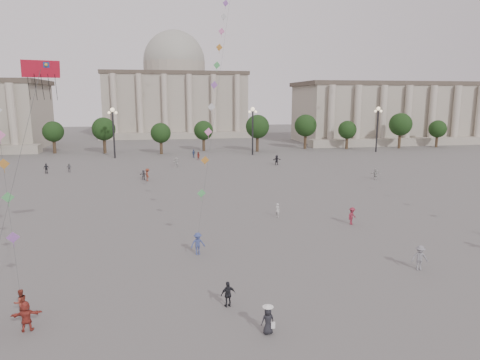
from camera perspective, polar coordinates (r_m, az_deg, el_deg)
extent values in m
plane|color=#5C5956|center=(27.25, 1.15, -16.55)|extent=(360.00, 360.00, 0.00)
cube|color=#A29888|center=(143.13, 23.90, 8.10)|extent=(80.00, 22.00, 16.00)
cube|color=#4A4036|center=(143.11, 24.17, 11.53)|extent=(81.60, 22.44, 1.20)
cube|color=#A29888|center=(132.97, 26.79, 4.69)|extent=(84.00, 4.00, 2.00)
cube|color=#A29888|center=(153.81, -8.58, 9.76)|extent=(46.00, 30.00, 20.00)
cube|color=#4A4036|center=(154.00, -8.69, 13.71)|extent=(46.92, 30.60, 1.20)
cube|color=#A29888|center=(137.28, -8.25, 5.90)|extent=(48.30, 4.00, 2.00)
cylinder|color=#A29888|center=(154.11, -8.72, 14.41)|extent=(21.00, 21.00, 5.00)
sphere|color=#9A998C|center=(154.29, -8.74, 15.34)|extent=(21.00, 21.00, 21.00)
cylinder|color=#34241A|center=(105.34, -24.08, 4.02)|extent=(0.70, 0.70, 3.52)
sphere|color=black|center=(105.02, -24.24, 6.01)|extent=(5.12, 5.12, 5.12)
cylinder|color=#34241A|center=(103.13, -17.59, 4.33)|extent=(0.70, 0.70, 3.52)
sphere|color=black|center=(102.81, -17.70, 6.36)|extent=(5.12, 5.12, 5.12)
cylinder|color=#34241A|center=(102.29, -10.89, 4.59)|extent=(0.70, 0.70, 3.52)
sphere|color=black|center=(101.97, -10.96, 6.64)|extent=(5.12, 5.12, 5.12)
cylinder|color=#34241A|center=(102.85, -4.17, 4.79)|extent=(0.70, 0.70, 3.52)
sphere|color=black|center=(102.53, -4.20, 6.83)|extent=(5.12, 5.12, 5.12)
cylinder|color=#34241A|center=(104.80, 2.39, 4.92)|extent=(0.70, 0.70, 3.52)
sphere|color=black|center=(104.48, 2.41, 6.92)|extent=(5.12, 5.12, 5.12)
cylinder|color=#34241A|center=(108.05, 8.64, 4.98)|extent=(0.70, 0.70, 3.52)
sphere|color=black|center=(107.74, 8.69, 6.93)|extent=(5.12, 5.12, 5.12)
cylinder|color=#34241A|center=(112.49, 14.45, 4.99)|extent=(0.70, 0.70, 3.52)
sphere|color=black|center=(112.20, 14.54, 6.86)|extent=(5.12, 5.12, 5.12)
cylinder|color=#34241A|center=(117.99, 19.78, 4.95)|extent=(0.70, 0.70, 3.52)
sphere|color=black|center=(117.71, 19.89, 6.73)|extent=(5.12, 5.12, 5.12)
cylinder|color=#34241A|center=(124.41, 24.59, 4.88)|extent=(0.70, 0.70, 3.52)
sphere|color=black|center=(124.14, 24.73, 6.57)|extent=(5.12, 5.12, 5.12)
cylinder|color=#262628|center=(94.57, -16.49, 5.82)|extent=(0.36, 0.36, 10.00)
sphere|color=#FFE5B2|center=(94.29, -16.66, 8.96)|extent=(0.90, 0.90, 0.90)
sphere|color=#FFE5B2|center=(94.39, -17.06, 8.58)|extent=(0.60, 0.60, 0.60)
sphere|color=#FFE5B2|center=(94.24, -16.21, 8.62)|extent=(0.60, 0.60, 0.60)
cylinder|color=#262628|center=(96.08, 1.70, 6.33)|extent=(0.36, 0.36, 10.00)
sphere|color=#FFE5B2|center=(95.82, 1.71, 9.43)|extent=(0.90, 0.90, 0.90)
sphere|color=#FFE5B2|center=(95.69, 1.30, 9.07)|extent=(0.60, 0.60, 0.60)
sphere|color=#FFE5B2|center=(95.98, 2.12, 9.07)|extent=(0.60, 0.60, 0.60)
cylinder|color=#262628|center=(106.40, 17.81, 6.25)|extent=(0.36, 0.36, 10.00)
sphere|color=#FFE5B2|center=(106.16, 17.97, 9.05)|extent=(0.90, 0.90, 0.90)
sphere|color=#FFE5B2|center=(105.85, 17.61, 8.74)|extent=(0.60, 0.60, 0.60)
sphere|color=#FFE5B2|center=(106.51, 18.29, 8.71)|extent=(0.60, 0.60, 0.60)
imported|color=#354877|center=(92.67, -6.21, 3.54)|extent=(1.03, 1.03, 1.76)
imported|color=silver|center=(80.64, -8.49, 2.38)|extent=(1.49, 1.46, 1.70)
imported|color=slate|center=(34.75, 22.85, -9.54)|extent=(1.37, 1.01, 1.89)
imported|color=#B6B7B2|center=(70.46, 17.62, 0.78)|extent=(1.62, 1.25, 1.71)
imported|color=maroon|center=(44.64, 14.71, -4.66)|extent=(1.32, 1.18, 1.77)
imported|color=black|center=(82.09, 4.92, 2.67)|extent=(1.82, 0.87, 1.88)
imported|color=slate|center=(68.45, -12.75, 0.67)|extent=(1.51, 1.02, 1.56)
imported|color=beige|center=(46.00, 5.02, -4.04)|extent=(0.63, 0.66, 1.53)
imported|color=#59585D|center=(79.32, -21.83, 1.51)|extent=(0.96, 0.63, 1.51)
imported|color=brown|center=(67.33, -12.23, 0.69)|extent=(0.99, 1.39, 1.95)
imported|color=maroon|center=(88.74, -5.58, 3.20)|extent=(1.02, 1.00, 1.66)
imported|color=black|center=(79.49, -24.40, 1.42)|extent=(1.07, 0.55, 1.74)
imported|color=#9E352B|center=(27.08, -26.62, -15.93)|extent=(1.65, 0.72, 1.72)
imported|color=black|center=(26.93, -1.59, -14.98)|extent=(1.02, 0.61, 1.62)
imported|color=maroon|center=(29.06, -27.20, -14.28)|extent=(0.97, 0.92, 1.57)
imported|color=#38457F|center=(35.28, -5.65, -8.44)|extent=(1.30, 0.90, 1.85)
imported|color=black|center=(24.28, 3.73, -18.22)|extent=(0.80, 0.59, 1.51)
cone|color=white|center=(23.87, 3.76, -16.40)|extent=(0.52, 0.52, 0.14)
cylinder|color=white|center=(23.90, 3.76, -16.53)|extent=(0.60, 0.60, 0.02)
cube|color=white|center=(24.31, 4.42, -18.74)|extent=(0.22, 0.10, 0.35)
cube|color=red|center=(29.87, -25.04, 13.27)|extent=(2.26, 1.13, 1.02)
cube|color=green|center=(29.94, -25.76, 13.69)|extent=(0.39, 0.29, 0.34)
cube|color=#1C449C|center=(29.77, -24.42, 13.82)|extent=(0.39, 0.29, 0.34)
sphere|color=gold|center=(29.90, -25.78, 13.69)|extent=(0.20, 0.20, 0.20)
sphere|color=gold|center=(29.73, -24.44, 13.82)|extent=(0.20, 0.20, 0.20)
cylinder|color=#3F3F3F|center=(27.69, -27.90, 0.05)|extent=(0.02, 0.02, 14.23)
cube|color=#975BB6|center=(30.09, -28.02, -6.77)|extent=(0.76, 0.25, 0.76)
cube|color=#50AE5F|center=(31.84, -28.55, -2.04)|extent=(0.76, 0.25, 0.76)
cube|color=#BE7C2C|center=(33.79, -28.99, 1.91)|extent=(0.76, 0.25, 0.76)
cube|color=pink|center=(35.90, -29.37, 5.26)|extent=(0.76, 0.25, 0.76)
cube|color=#50AE5F|center=(36.28, -5.16, -1.77)|extent=(0.76, 0.25, 0.76)
cube|color=#BE7C2C|center=(37.89, -4.69, 2.66)|extent=(0.76, 0.25, 0.76)
cube|color=pink|center=(39.72, -4.25, 6.43)|extent=(0.76, 0.25, 0.76)
cube|color=silver|center=(41.71, -3.84, 9.69)|extent=(0.76, 0.25, 0.76)
cube|color=#975BB6|center=(43.83, -3.46, 12.54)|extent=(0.76, 0.25, 0.76)
cube|color=#50AE5F|center=(46.04, -3.11, 15.04)|extent=(0.76, 0.25, 0.76)
cube|color=#BE7C2C|center=(48.33, -2.78, 17.25)|extent=(0.76, 0.25, 0.76)
cube|color=pink|center=(50.67, -2.48, 19.21)|extent=(0.76, 0.25, 0.76)
cube|color=silver|center=(53.07, -2.20, 20.95)|extent=(0.76, 0.25, 0.76)
cube|color=#975BB6|center=(55.50, -1.93, 22.51)|extent=(0.76, 0.25, 0.76)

